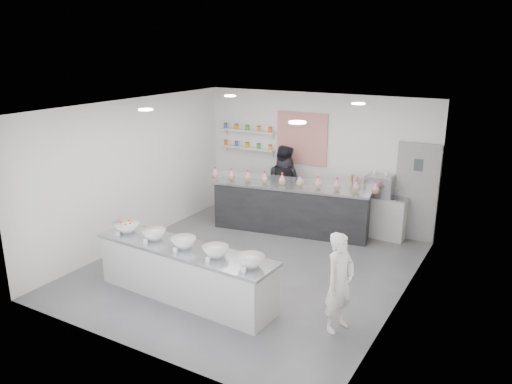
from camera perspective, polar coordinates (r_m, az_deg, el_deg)
floor at (r=9.45m, az=-0.81°, el=-8.70°), size 6.00×6.00×0.00m
ceiling at (r=8.60m, az=-0.89°, el=9.67°), size 6.00×6.00×0.00m
back_wall at (r=11.50m, az=6.83°, el=3.75°), size 5.50×0.00×5.50m
left_wall at (r=10.54m, az=-13.82°, el=2.19°), size 0.00×6.00×6.00m
right_wall at (r=7.93m, az=16.51°, el=-2.78°), size 0.00×6.00×6.00m
back_door at (r=10.93m, az=17.82°, el=-0.08°), size 0.88×0.04×2.10m
pattern_panel at (r=11.53m, az=5.25°, el=6.12°), size 1.25×0.03×1.20m
jar_shelf_lower at (r=12.17m, az=-0.95°, el=5.07°), size 1.45×0.22×0.04m
jar_shelf_upper at (r=12.10m, az=-0.96°, el=7.01°), size 1.45×0.22×0.04m
preserve_jars at (r=12.10m, az=-1.00°, el=6.35°), size 1.45×0.10×0.56m
downlight_0 at (r=8.64m, az=-12.50°, el=9.18°), size 0.24×0.24×0.02m
downlight_1 at (r=7.08m, az=4.76°, el=7.94°), size 0.24×0.24×0.02m
downlight_2 at (r=10.69m, az=-2.98°, el=10.91°), size 0.24×0.24×0.02m
downlight_3 at (r=9.47m, az=11.62°, el=9.87°), size 0.24×0.24×0.02m
prep_counter at (r=8.34m, az=-8.15°, el=-9.11°), size 3.31×0.92×0.89m
back_bar at (r=11.01m, az=3.95°, el=-1.98°), size 3.50×1.22×1.07m
sneeze_guard at (r=10.54m, az=3.57°, el=1.03°), size 3.35×0.60×0.29m
espresso_ledge at (r=11.09m, az=13.56°, el=-2.66°), size 1.25×0.40×0.93m
espresso_machine at (r=10.88m, az=13.96°, el=0.72°), size 0.57×0.40×0.44m
cup_stacks at (r=11.05m, az=11.07°, el=0.99°), size 0.24×0.24×0.37m
prep_bowls at (r=8.12m, az=-8.30°, el=-5.74°), size 3.04×0.67×0.17m
label_cards at (r=7.75m, az=-10.53°, el=-7.36°), size 2.66×0.04×0.07m
cookie_bags at (r=10.82m, az=4.02°, el=1.41°), size 3.73×0.81×0.28m
woman_prep at (r=7.37m, az=9.54°, el=-10.14°), size 0.51×0.63×1.50m
staff_left at (r=11.55m, az=3.11°, el=0.91°), size 0.93×0.74×1.83m
staff_right at (r=11.57m, az=3.26°, el=0.30°), size 0.86×0.64×1.59m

